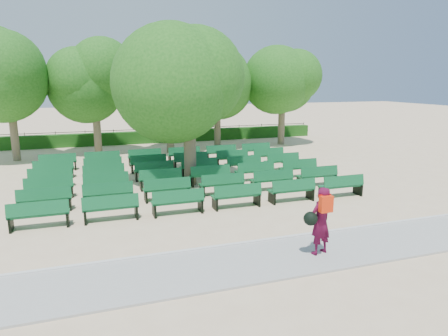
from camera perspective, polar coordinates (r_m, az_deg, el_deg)
name	(u,v)px	position (r m, az deg, el deg)	size (l,w,h in m)	color
ground	(206,189)	(17.49, -2.57, -2.97)	(120.00, 120.00, 0.00)	beige
paving	(283,257)	(10.97, 8.49, -12.51)	(30.00, 2.20, 0.06)	#A4A49F
curb	(265,241)	(11.91, 5.95, -10.28)	(30.00, 0.12, 0.10)	silver
hedge	(155,137)	(30.86, -9.84, 4.42)	(26.00, 0.70, 0.90)	#1B4E14
fence	(154,142)	(31.31, -9.92, 3.69)	(26.00, 0.10, 1.02)	black
tree_line	(165,151)	(27.02, -8.47, 2.38)	(21.80, 6.80, 7.04)	#27691C
bench_array	(181,180)	(18.74, -6.13, -1.68)	(1.85, 0.64, 1.15)	#0F5A2D
tree_among	(189,75)	(17.71, -5.08, 13.05)	(5.06, 5.06, 7.15)	brown
person	(320,220)	(10.94, 13.55, -7.24)	(0.92, 0.62, 1.85)	#4B0A26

